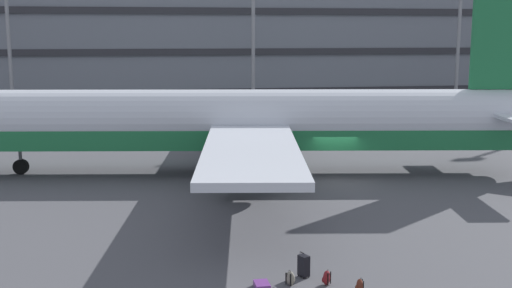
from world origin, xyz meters
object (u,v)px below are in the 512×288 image
airliner (240,123)px  suitcase_orange (262,285)px  backpack_upright (326,278)px  backpack_silver (290,278)px  backpack_scuffed (359,286)px  suitcase_red (304,265)px

airliner → suitcase_orange: airliner is taller
backpack_upright → airliner: bearing=91.9°
backpack_silver → backpack_scuffed: (2.09, -1.01, -0.00)m
suitcase_orange → suitcase_red: bearing=26.2°
backpack_upright → backpack_scuffed: backpack_upright is taller
airliner → suitcase_red: size_ratio=43.37×
suitcase_red → suitcase_orange: bearing=-153.8°
airliner → backpack_scuffed: 18.80m
suitcase_red → backpack_scuffed: size_ratio=1.70×
suitcase_orange → backpack_upright: size_ratio=1.27×
suitcase_orange → airliner: bearing=84.7°
airliner → suitcase_red: bearing=-90.1°
backpack_upright → backpack_scuffed: bearing=-43.5°
backpack_silver → backpack_scuffed: backpack_silver is taller
suitcase_red → backpack_scuffed: bearing=-48.5°
suitcase_red → backpack_scuffed: (1.48, -1.67, -0.18)m
suitcase_orange → backpack_upright: bearing=-0.9°
suitcase_red → backpack_upright: bearing=-54.5°
backpack_silver → suitcase_red: bearing=47.3°
suitcase_orange → backpack_upright: backpack_upright is taller
suitcase_red → backpack_silver: 0.92m
airliner → suitcase_red: 17.07m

